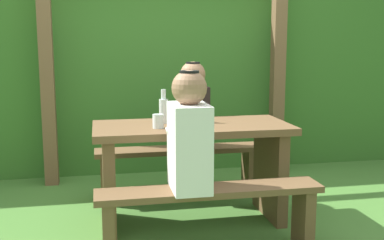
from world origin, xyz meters
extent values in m
plane|color=#43752F|center=(0.00, 0.00, 0.00)|extent=(12.00, 12.00, 0.00)
cube|color=#366A25|center=(0.00, 1.87, 0.93)|extent=(6.40, 0.96, 1.87)
cube|color=brown|center=(-1.10, 1.16, 0.98)|extent=(0.12, 0.12, 1.96)
cube|color=brown|center=(1.10, 1.16, 0.98)|extent=(0.12, 0.12, 1.96)
cube|color=brown|center=(0.00, 0.00, 0.70)|extent=(1.40, 0.64, 0.05)
cube|color=brown|center=(-0.60, 0.00, 0.34)|extent=(0.08, 0.54, 0.68)
cube|color=brown|center=(0.60, 0.00, 0.34)|extent=(0.08, 0.54, 0.68)
cube|color=brown|center=(0.00, -0.56, 0.41)|extent=(1.40, 0.24, 0.04)
cube|color=brown|center=(-0.62, -0.56, 0.20)|extent=(0.07, 0.22, 0.39)
cube|color=brown|center=(0.62, -0.56, 0.20)|extent=(0.07, 0.22, 0.39)
cube|color=brown|center=(0.00, 0.56, 0.41)|extent=(1.40, 0.24, 0.04)
cube|color=brown|center=(-0.62, 0.56, 0.20)|extent=(0.07, 0.22, 0.39)
cube|color=brown|center=(0.62, 0.56, 0.20)|extent=(0.07, 0.22, 0.39)
cube|color=white|center=(-0.13, -0.56, 0.69)|extent=(0.22, 0.34, 0.52)
sphere|color=#936B4C|center=(-0.13, -0.56, 1.05)|extent=(0.21, 0.21, 0.21)
cylinder|color=black|center=(-0.13, -0.56, 1.13)|extent=(0.12, 0.12, 0.02)
cylinder|color=white|center=(-0.13, -0.42, 0.80)|extent=(0.25, 0.07, 0.15)
cube|color=black|center=(0.12, 0.56, 0.69)|extent=(0.22, 0.34, 0.52)
sphere|color=#936B4C|center=(0.12, 0.56, 1.05)|extent=(0.21, 0.21, 0.21)
cylinder|color=black|center=(0.12, 0.56, 1.13)|extent=(0.12, 0.12, 0.02)
cylinder|color=black|center=(0.12, 0.42, 0.80)|extent=(0.25, 0.07, 0.15)
cylinder|color=silver|center=(-0.26, -0.10, 0.78)|extent=(0.08, 0.08, 0.10)
cylinder|color=silver|center=(-0.19, 0.09, 0.82)|extent=(0.06, 0.06, 0.17)
cylinder|color=silver|center=(-0.19, 0.09, 0.94)|extent=(0.03, 0.03, 0.07)
cylinder|color=silver|center=(0.04, 0.09, 0.81)|extent=(0.06, 0.06, 0.16)
cylinder|color=silver|center=(0.04, 0.09, 0.92)|extent=(0.03, 0.03, 0.06)
camera|label=1|loc=(-0.66, -3.28, 1.32)|focal=44.45mm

